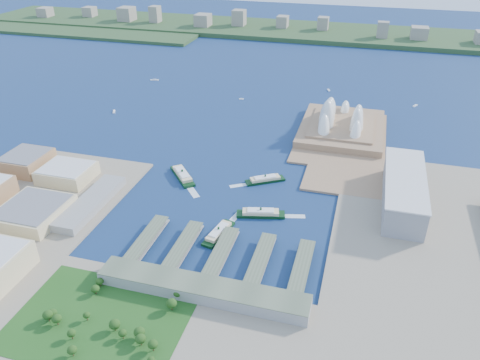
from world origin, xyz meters
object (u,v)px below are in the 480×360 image
(ferry_c, at_px, (219,231))
(ferry_d, at_px, (261,212))
(opera_house, at_px, (343,114))
(toaster_building, at_px, (404,190))
(ferry_b, at_px, (265,178))
(ferry_a, at_px, (182,174))

(ferry_c, xyz_separation_m, ferry_d, (35.88, 49.48, 0.35))
(opera_house, xyz_separation_m, toaster_building, (90.00, -200.00, -11.50))
(opera_house, distance_m, ferry_b, 208.73)
(ferry_c, relative_size, ferry_d, 0.93)
(ferry_a, height_order, ferry_b, ferry_a)
(opera_house, distance_m, ferry_d, 279.84)
(toaster_building, xyz_separation_m, ferry_c, (-195.47, -119.22, -15.48))
(ferry_b, bearing_deg, opera_house, 124.10)
(opera_house, height_order, ferry_c, opera_house)
(opera_house, bearing_deg, ferry_b, -113.59)
(ferry_a, bearing_deg, ferry_b, -30.23)
(toaster_building, relative_size, ferry_b, 2.94)
(toaster_building, relative_size, ferry_a, 2.53)
(ferry_a, relative_size, ferry_b, 1.16)
(toaster_building, height_order, ferry_a, toaster_building)
(toaster_building, height_order, ferry_c, toaster_building)
(toaster_building, relative_size, ferry_c, 2.92)
(toaster_building, distance_m, ferry_c, 229.49)
(toaster_building, bearing_deg, ferry_c, -148.62)
(ferry_d, bearing_deg, ferry_c, 130.37)
(ferry_b, relative_size, ferry_c, 0.99)
(ferry_d, bearing_deg, ferry_b, -4.28)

